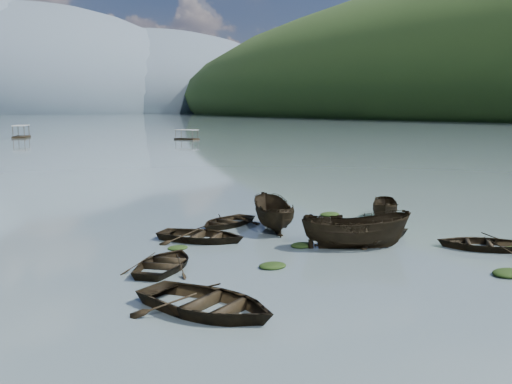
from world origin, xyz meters
TOP-DOWN VIEW (x-y plane):
  - ground_plane at (0.00, 0.00)m, footprint 2400.00×2400.00m
  - haze_mtn_c at (140.00, 900.00)m, footprint 520.00×520.00m
  - haze_mtn_d at (320.00, 900.00)m, footprint 520.00×520.00m
  - rowboat_0 at (-7.81, 2.01)m, footprint 5.31×5.98m
  - rowboat_1 at (-7.02, 7.42)m, footprint 4.75×4.78m
  - rowboat_2 at (1.77, 6.02)m, footprint 5.30×4.13m
  - rowboat_3 at (6.78, 2.92)m, footprint 5.03×5.06m
  - rowboat_4 at (3.52, 6.88)m, footprint 4.90×3.79m
  - rowboat_5 at (7.62, 10.21)m, footprint 3.71×3.80m
  - rowboat_6 at (-3.70, 11.01)m, footprint 5.21×5.36m
  - rowboat_7 at (-0.94, 13.61)m, footprint 4.75×4.21m
  - rowboat_8 at (0.72, 11.48)m, footprint 3.53×5.23m
  - weed_clump_0 at (-3.25, 5.26)m, footprint 1.17×0.95m
  - weed_clump_1 at (-0.19, 7.52)m, footprint 1.12×0.89m
  - weed_clump_2 at (3.96, -0.37)m, footprint 1.37×1.10m
  - weed_clump_3 at (5.71, 10.11)m, footprint 0.80×0.67m
  - weed_clump_4 at (7.48, 2.03)m, footprint 1.04×0.82m
  - weed_clump_5 at (-5.32, 10.13)m, footprint 0.97×0.78m
  - weed_clump_6 at (2.02, 8.30)m, footprint 0.91×0.76m
  - weed_clump_7 at (5.78, 13.01)m, footprint 1.24×0.99m
  - pontoon_centre at (5.07, 121.15)m, footprint 4.93×7.44m
  - pontoon_right at (33.18, 95.19)m, footprint 4.17×5.60m

SIDE VIEW (x-z plane):
  - ground_plane at x=0.00m, z-range 0.00..0.00m
  - haze_mtn_c at x=140.00m, z-range -130.00..130.00m
  - haze_mtn_d at x=320.00m, z-range -110.00..110.00m
  - rowboat_0 at x=-7.81m, z-range -0.51..0.51m
  - rowboat_1 at x=-7.02m, z-range -0.41..0.41m
  - rowboat_2 at x=1.77m, z-range -0.97..0.97m
  - rowboat_3 at x=6.78m, z-range -0.43..0.43m
  - rowboat_4 at x=3.52m, z-range -0.47..0.47m
  - rowboat_5 at x=7.62m, z-range -0.75..0.75m
  - rowboat_6 at x=-3.70m, z-range -0.45..0.45m
  - rowboat_7 at x=-0.94m, z-range -0.41..0.41m
  - rowboat_8 at x=0.72m, z-range -0.95..0.95m
  - weed_clump_0 at x=-3.25m, z-range -0.13..0.13m
  - weed_clump_1 at x=-0.19m, z-range -0.12..0.12m
  - weed_clump_2 at x=3.96m, z-range -0.15..0.15m
  - weed_clump_3 at x=5.71m, z-range -0.09..0.09m
  - weed_clump_4 at x=7.48m, z-range -0.11..0.11m
  - weed_clump_5 at x=-5.32m, z-range -0.10..0.10m
  - weed_clump_6 at x=2.02m, z-range -0.09..0.09m
  - weed_clump_7 at x=5.78m, z-range -0.14..0.14m
  - pontoon_centre at x=5.07m, z-range -1.32..1.32m
  - pontoon_right at x=33.18m, z-range -0.99..0.99m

